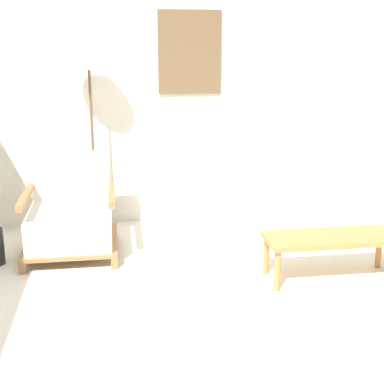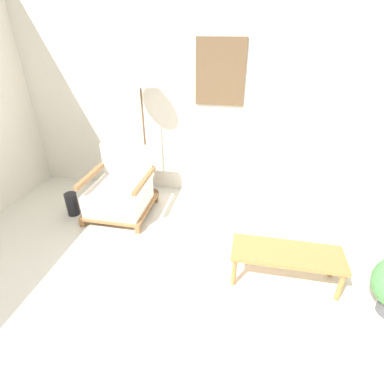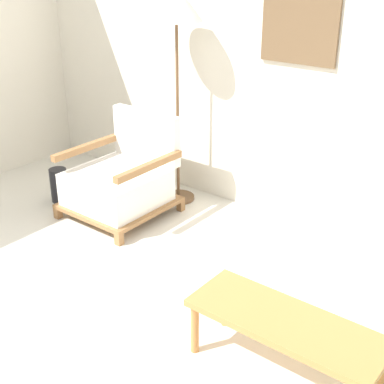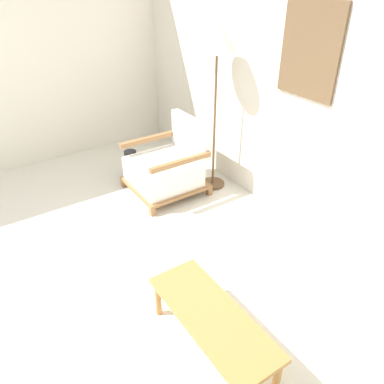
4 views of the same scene
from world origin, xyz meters
TOP-DOWN VIEW (x-y plane):
  - ground_plane at (0.00, 0.00)m, footprint 14.00×14.00m
  - wall_back at (0.00, 2.46)m, footprint 8.00×0.09m
  - armchair at (-0.93, 1.72)m, footprint 0.72×0.74m
  - floor_lamp at (-0.75, 2.19)m, footprint 0.39×0.39m
  - coffee_table at (0.93, 0.94)m, footprint 0.95×0.36m

SIDE VIEW (x-z plane):
  - ground_plane at x=0.00m, z-range 0.00..0.00m
  - armchair at x=-0.93m, z-range -0.11..0.66m
  - coffee_table at x=0.93m, z-range 0.12..0.44m
  - wall_back at x=0.00m, z-range 0.00..2.70m
  - floor_lamp at x=-0.75m, z-range 0.63..2.31m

